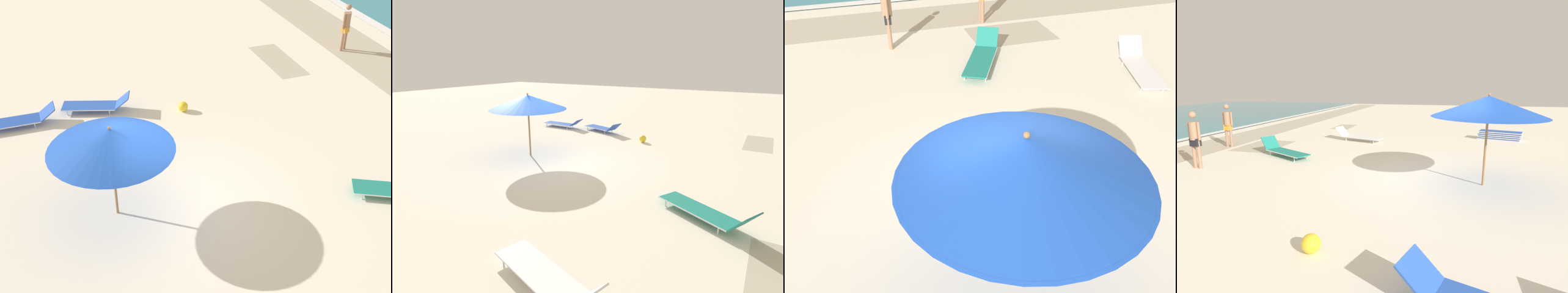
{
  "view_description": "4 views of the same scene",
  "coord_description": "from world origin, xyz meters",
  "views": [
    {
      "loc": [
        9.66,
        -2.8,
        8.28
      ],
      "look_at": [
        -0.62,
        0.79,
        1.07
      ],
      "focal_mm": 50.0,
      "sensor_mm": 36.0,
      "label": 1
    },
    {
      "loc": [
        8.21,
        6.22,
        3.49
      ],
      "look_at": [
        0.24,
        1.43,
        0.84
      ],
      "focal_mm": 28.0,
      "sensor_mm": 36.0,
      "label": 2
    },
    {
      "loc": [
        -1.65,
        -4.6,
        4.71
      ],
      "look_at": [
        0.05,
        0.72,
        0.79
      ],
      "focal_mm": 40.0,
      "sensor_mm": 36.0,
      "label": 3
    },
    {
      "loc": [
        -8.08,
        -0.34,
        2.58
      ],
      "look_at": [
        -0.62,
        1.5,
        0.99
      ],
      "focal_mm": 28.0,
      "sensor_mm": 36.0,
      "label": 4
    }
  ],
  "objects": [
    {
      "name": "sun_lounger_near_water_left",
      "position": [
        5.07,
        3.58,
        0.21
      ],
      "size": [
        1.21,
        2.32,
        0.59
      ],
      "rotation": [
        0.0,
        0.0,
        -0.29
      ],
      "color": "white",
      "rests_on": "ground_plane"
    },
    {
      "name": "beach_umbrella",
      "position": [
        -0.11,
        -1.31,
        2.02
      ],
      "size": [
        2.8,
        2.8,
        2.35
      ],
      "color": "#9E7547",
      "rests_on": "ground_plane"
    },
    {
      "name": "lounger_stack",
      "position": [
        6.92,
        -2.73,
        0.21
      ],
      "size": [
        1.1,
        2.0,
        0.41
      ],
      "rotation": [
        0.0,
        0.0,
        -0.27
      ],
      "color": "blue",
      "rests_on": "ground_plane"
    },
    {
      "name": "ground_plane",
      "position": [
        0.0,
        0.01,
        -0.08
      ],
      "size": [
        60.0,
        60.0,
        0.16
      ],
      "color": "silver"
    },
    {
      "name": "beachgoer_strolling_adult",
      "position": [
        2.54,
        8.4,
        1.0
      ],
      "size": [
        0.27,
        0.45,
        1.76
      ],
      "rotation": [
        0.0,
        0.0,
        4.74
      ],
      "color": "#A37A5B",
      "rests_on": "ground_plane"
    },
    {
      "name": "sun_lounger_beside_umbrella",
      "position": [
        1.56,
        5.32,
        0.22
      ],
      "size": [
        1.57,
        2.29,
        0.61
      ],
      "rotation": [
        0.0,
        0.0,
        -0.48
      ],
      "color": "#1E8475",
      "rests_on": "ground_plane"
    },
    {
      "name": "beachgoer_shoreline_child",
      "position": [
        -0.52,
        7.1,
        1.0
      ],
      "size": [
        0.27,
        0.45,
        1.76
      ],
      "rotation": [
        0.0,
        0.0,
        1.46
      ],
      "color": "#A37A5B",
      "rests_on": "ground_plane"
    },
    {
      "name": "beach_ball",
      "position": [
        -4.14,
        1.61,
        0.15
      ],
      "size": [
        0.31,
        0.31,
        0.31
      ],
      "color": "yellow",
      "rests_on": "ground_plane"
    }
  ]
}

